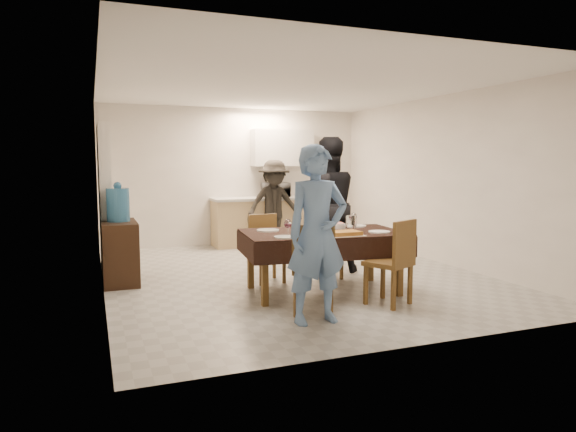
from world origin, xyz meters
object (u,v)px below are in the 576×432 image
object	(u,v)px
console	(120,252)
wine_bottle	(318,219)
person_far	(327,205)
person_near	(317,234)
savoury_tart	(345,233)
person_kitchen	(274,204)
water_pitcher	(351,223)
microwave	(276,190)
water_jug	(118,205)
dining_table	(323,234)

from	to	relation	value
console	wine_bottle	distance (m)	2.65
person_far	person_near	bearing A→B (deg)	68.61
savoury_tart	person_kitchen	xyz separation A→B (m)	(0.43, 3.64, 0.04)
water_pitcher	person_kitchen	bearing A→B (deg)	86.88
wine_bottle	microwave	xyz separation A→B (m)	(0.77, 3.66, 0.15)
wine_bottle	water_pitcher	distance (m)	0.42
console	person_far	xyz separation A→B (m)	(2.82, -0.35, 0.56)
console	wine_bottle	xyz separation A→B (m)	(2.22, -1.35, 0.49)
microwave	savoury_tart	bearing A→B (deg)	81.36
person_near	water_jug	bearing A→B (deg)	123.17
console	person_near	world-z (taller)	person_near
microwave	person_near	world-z (taller)	person_near
wine_bottle	dining_table	bearing A→B (deg)	-45.00
dining_table	water_jug	xyz separation A→B (m)	(-2.27, 1.40, 0.32)
person_far	person_kitchen	xyz separation A→B (m)	(-0.02, 2.21, -0.16)
water_jug	wine_bottle	world-z (taller)	water_jug
dining_table	person_near	bearing A→B (deg)	-111.55
savoury_tart	console	bearing A→B (deg)	143.18
person_near	person_far	size ratio (longest dim) A/B	0.91
water_pitcher	savoury_tart	bearing A→B (deg)	-127.15
console	savoury_tart	bearing A→B (deg)	-36.82
wine_bottle	microwave	distance (m)	3.74
water_pitcher	person_far	xyz separation A→B (m)	(0.20, 1.10, 0.13)
wine_bottle	microwave	size ratio (longest dim) A/B	0.63
person_kitchen	person_far	bearing A→B (deg)	-89.49
console	water_pitcher	size ratio (longest dim) A/B	4.64
console	water_jug	world-z (taller)	water_jug
water_jug	microwave	xyz separation A→B (m)	(2.99, 2.31, 0.02)
microwave	person_far	size ratio (longest dim) A/B	0.26
dining_table	person_near	xyz separation A→B (m)	(-0.55, -1.05, 0.17)
console	wine_bottle	world-z (taller)	wine_bottle
water_pitcher	person_kitchen	distance (m)	3.31
console	microwave	distance (m)	3.84
person_far	wine_bottle	bearing A→B (deg)	65.29
wine_bottle	water_pitcher	bearing A→B (deg)	-14.04
console	person_kitchen	distance (m)	3.39
wine_bottle	microwave	world-z (taller)	microwave
savoury_tart	person_far	xyz separation A→B (m)	(0.45, 1.43, 0.20)
water_jug	person_far	size ratio (longest dim) A/B	0.22
water_pitcher	wine_bottle	bearing A→B (deg)	165.96
dining_table	wine_bottle	distance (m)	0.20
console	savoury_tart	size ratio (longest dim) A/B	2.20
water_jug	person_near	xyz separation A→B (m)	(1.72, -2.45, -0.15)
person_far	water_jug	bearing A→B (deg)	-0.75
wine_bottle	console	bearing A→B (deg)	148.79
water_pitcher	savoury_tart	xyz separation A→B (m)	(-0.25, -0.33, -0.07)
dining_table	water_pitcher	world-z (taller)	water_pitcher
wine_bottle	person_far	world-z (taller)	person_far
console	water_jug	size ratio (longest dim) A/B	2.03
savoury_tart	person_kitchen	size ratio (longest dim) A/B	0.25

